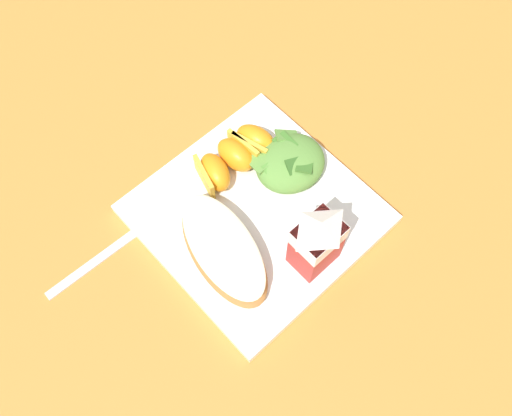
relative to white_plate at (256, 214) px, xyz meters
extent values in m
plane|color=#C67A33|center=(0.00, 0.00, -0.01)|extent=(3.00, 3.00, 0.00)
cube|color=white|center=(0.00, 0.00, 0.00)|extent=(0.28, 0.28, 0.02)
ellipsoid|color=#A87038|center=(0.07, 0.02, 0.02)|extent=(0.11, 0.18, 0.03)
ellipsoid|color=maroon|center=(0.07, 0.02, 0.03)|extent=(0.10, 0.17, 0.01)
ellipsoid|color=beige|center=(0.07, 0.02, 0.04)|extent=(0.11, 0.17, 0.01)
ellipsoid|color=#5B8E3D|center=(-0.08, -0.01, 0.03)|extent=(0.10, 0.09, 0.04)
cube|color=#5B8E3D|center=(-0.10, -0.05, 0.04)|extent=(0.04, 0.04, 0.02)
cube|color=#4C8433|center=(-0.05, -0.02, 0.04)|extent=(0.03, 0.04, 0.01)
cube|color=#3D7028|center=(-0.08, 0.01, 0.04)|extent=(0.04, 0.04, 0.01)
cube|color=#4C8433|center=(-0.09, -0.02, 0.04)|extent=(0.04, 0.03, 0.01)
cube|color=#5B8E3D|center=(-0.04, -0.04, 0.04)|extent=(0.02, 0.03, 0.01)
cube|color=#336023|center=(-0.08, 0.00, 0.04)|extent=(0.04, 0.03, 0.02)
cube|color=#3D7028|center=(-0.09, -0.04, 0.04)|extent=(0.03, 0.03, 0.01)
cube|color=#B7332D|center=(-0.01, 0.10, 0.05)|extent=(0.06, 0.04, 0.09)
cube|color=white|center=(-0.01, 0.10, 0.08)|extent=(0.06, 0.05, 0.03)
pyramid|color=white|center=(-0.01, 0.10, 0.11)|extent=(0.06, 0.04, 0.02)
ellipsoid|color=orange|center=(-0.07, -0.07, 0.03)|extent=(0.05, 0.07, 0.04)
cube|color=gold|center=(-0.05, -0.07, 0.03)|extent=(0.02, 0.06, 0.03)
ellipsoid|color=orange|center=(-0.03, -0.08, 0.03)|extent=(0.04, 0.06, 0.04)
cube|color=gold|center=(-0.05, -0.08, 0.03)|extent=(0.01, 0.06, 0.03)
ellipsoid|color=orange|center=(0.01, -0.07, 0.03)|extent=(0.05, 0.07, 0.04)
cube|color=gold|center=(0.02, -0.08, 0.03)|extent=(0.02, 0.06, 0.03)
cube|color=silver|center=(0.19, -0.09, -0.01)|extent=(0.17, 0.02, 0.01)
cube|color=silver|center=(0.11, -0.09, -0.01)|extent=(0.04, 0.03, 0.01)
camera|label=1|loc=(0.22, 0.24, 0.68)|focal=38.84mm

